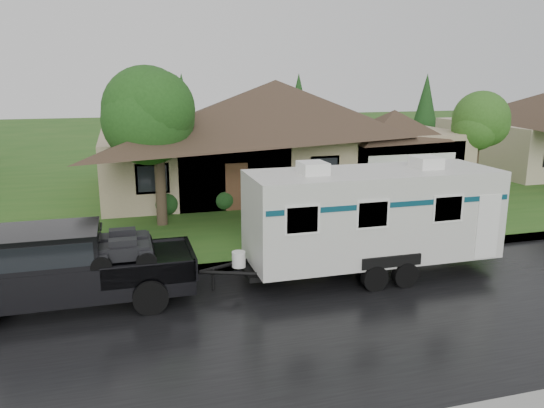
{
  "coord_description": "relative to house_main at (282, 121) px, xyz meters",
  "views": [
    {
      "loc": [
        -6.01,
        -13.35,
        5.92
      ],
      "look_at": [
        -1.63,
        2.0,
        2.07
      ],
      "focal_mm": 35.0,
      "sensor_mm": 36.0,
      "label": 1
    }
  ],
  "objects": [
    {
      "name": "lawn",
      "position": [
        -2.29,
        1.16,
        -3.52
      ],
      "size": [
        140.0,
        26.0,
        0.15
      ],
      "primitive_type": "cube",
      "color": "#265319",
      "rests_on": "ground"
    },
    {
      "name": "tree_right_green",
      "position": [
        9.19,
        -4.05,
        -0.05
      ],
      "size": [
        2.96,
        2.96,
        4.9
      ],
      "color": "#382B1E",
      "rests_on": "lawn"
    },
    {
      "name": "tree_left_green",
      "position": [
        -6.91,
        -6.32,
        0.82
      ],
      "size": [
        3.72,
        3.72,
        6.15
      ],
      "color": "#382B1E",
      "rests_on": "lawn"
    },
    {
      "name": "shrub_row",
      "position": [
        -0.29,
        -4.54,
        -2.94
      ],
      "size": [
        13.6,
        1.0,
        1.0
      ],
      "color": "#143814",
      "rests_on": "lawn"
    },
    {
      "name": "curb",
      "position": [
        -2.29,
        -11.59,
        -3.52
      ],
      "size": [
        140.0,
        0.5,
        0.15
      ],
      "primitive_type": "cube",
      "color": "gray",
      "rests_on": "ground"
    },
    {
      "name": "travel_trailer",
      "position": [
        -1.17,
        -13.2,
        -1.7
      ],
      "size": [
        7.93,
        2.79,
        3.56
      ],
      "color": "silver",
      "rests_on": "ground"
    },
    {
      "name": "house_main",
      "position": [
        0.0,
        0.0,
        0.0
      ],
      "size": [
        19.44,
        10.8,
        6.9
      ],
      "color": "#9D8B6A",
      "rests_on": "lawn"
    },
    {
      "name": "ground",
      "position": [
        -2.29,
        -13.84,
        -3.59
      ],
      "size": [
        140.0,
        140.0,
        0.0
      ],
      "primitive_type": "plane",
      "color": "#265319",
      "rests_on": "ground"
    },
    {
      "name": "road",
      "position": [
        -2.29,
        -15.84,
        -3.59
      ],
      "size": [
        140.0,
        8.0,
        0.01
      ],
      "primitive_type": "cube",
      "color": "black",
      "rests_on": "ground"
    },
    {
      "name": "pickup_truck",
      "position": [
        -9.99,
        -13.2,
        -2.44
      ],
      "size": [
        6.43,
        2.44,
        2.14
      ],
      "color": "black",
      "rests_on": "ground"
    }
  ]
}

